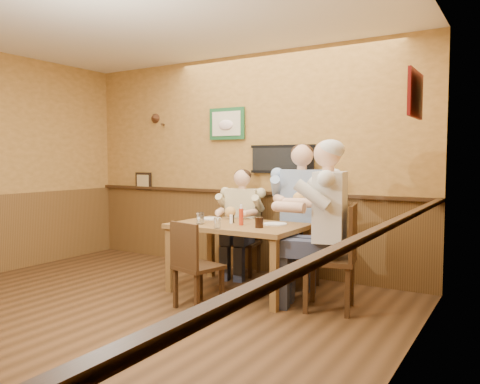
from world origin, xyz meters
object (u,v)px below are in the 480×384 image
object	(u,v)px
hot_sauce_bottle	(241,216)
pepper_shaker	(233,219)
diner_tan_shirt	(243,227)
water_glass_left	(200,218)
chair_near_side	(199,265)
water_glass_mid	(217,223)
dining_table	(238,232)
diner_white_elder	(330,234)
chair_back_left	(243,241)
chair_back_right	(301,238)
diner_blue_polo	(302,220)
cola_tumbler	(259,222)
salt_shaker	(231,219)
chair_right_end	(330,257)

from	to	relation	value
hot_sauce_bottle	pepper_shaker	world-z (taller)	hot_sauce_bottle
diner_tan_shirt	pepper_shaker	bearing A→B (deg)	-77.65
water_glass_left	chair_near_side	bearing A→B (deg)	-55.79
chair_near_side	water_glass_mid	world-z (taller)	water_glass_mid
dining_table	water_glass_mid	xyz separation A→B (m)	(-0.01, -0.39, 0.14)
chair_near_side	diner_white_elder	bearing A→B (deg)	-138.49
diner_tan_shirt	diner_white_elder	bearing A→B (deg)	-37.87
chair_back_left	hot_sauce_bottle	distance (m)	1.00
hot_sauce_bottle	pepper_shaker	size ratio (longest dim) A/B	2.25
chair_back_right	hot_sauce_bottle	xyz separation A→B (m)	(-0.31, -0.86, 0.34)
diner_tan_shirt	hot_sauce_bottle	xyz separation A→B (m)	(0.45, -0.78, 0.25)
chair_near_side	pepper_shaker	bearing A→B (deg)	-73.27
diner_blue_polo	diner_white_elder	size ratio (longest dim) A/B	1.00
chair_back_left	cola_tumbler	bearing A→B (deg)	-60.04
chair_back_right	water_glass_mid	world-z (taller)	chair_back_right
chair_back_right	diner_white_elder	world-z (taller)	diner_white_elder
dining_table	water_glass_mid	world-z (taller)	water_glass_mid
water_glass_left	diner_blue_polo	bearing A→B (deg)	54.05
chair_back_right	cola_tumbler	xyz separation A→B (m)	(-0.06, -0.93, 0.29)
dining_table	pepper_shaker	xyz separation A→B (m)	(-0.09, 0.03, 0.14)
chair_back_left	water_glass_mid	bearing A→B (deg)	-81.86
dining_table	cola_tumbler	size ratio (longest dim) A/B	12.82
dining_table	salt_shaker	distance (m)	0.16
chair_right_end	water_glass_mid	xyz separation A→B (m)	(-1.08, -0.32, 0.29)
diner_white_elder	diner_blue_polo	bearing A→B (deg)	-154.27
diner_white_elder	dining_table	bearing A→B (deg)	-105.94
chair_near_side	hot_sauce_bottle	xyz separation A→B (m)	(0.13, 0.59, 0.42)
chair_near_side	diner_tan_shirt	distance (m)	1.42
chair_right_end	chair_near_side	distance (m)	1.27
diner_tan_shirt	hot_sauce_bottle	size ratio (longest dim) A/B	5.99
chair_near_side	diner_tan_shirt	world-z (taller)	diner_tan_shirt
dining_table	salt_shaker	size ratio (longest dim) A/B	15.02
diner_blue_polo	chair_back_right	bearing A→B (deg)	0.00
chair_back_right	cola_tumbler	distance (m)	0.98
chair_back_left	chair_right_end	world-z (taller)	chair_right_end
chair_back_left	hot_sauce_bottle	size ratio (longest dim) A/B	4.19
dining_table	diner_blue_polo	size ratio (longest dim) A/B	0.96
diner_tan_shirt	salt_shaker	world-z (taller)	diner_tan_shirt
chair_back_left	diner_blue_polo	size ratio (longest dim) A/B	0.57
water_glass_mid	cola_tumbler	xyz separation A→B (m)	(0.35, 0.24, 0.00)
water_glass_mid	diner_blue_polo	bearing A→B (deg)	70.74
chair_back_right	hot_sauce_bottle	world-z (taller)	chair_back_right
chair_right_end	pepper_shaker	xyz separation A→B (m)	(-1.16, 0.09, 0.28)
chair_back_right	water_glass_left	xyz separation A→B (m)	(-0.74, -1.02, 0.30)
chair_near_side	water_glass_left	bearing A→B (deg)	-42.94
diner_blue_polo	water_glass_mid	distance (m)	1.24
diner_tan_shirt	chair_near_side	bearing A→B (deg)	-86.59
water_glass_left	pepper_shaker	size ratio (longest dim) A/B	1.40
diner_blue_polo	pepper_shaker	xyz separation A→B (m)	(-0.49, -0.76, 0.06)
hot_sauce_bottle	water_glass_left	bearing A→B (deg)	-160.27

